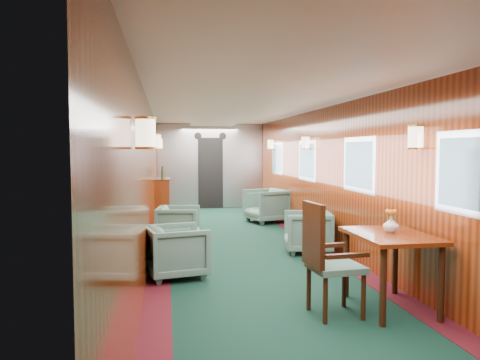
{
  "coord_description": "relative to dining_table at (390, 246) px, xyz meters",
  "views": [
    {
      "loc": [
        -1.24,
        -7.36,
        1.67
      ],
      "look_at": [
        0.0,
        0.48,
        1.15
      ],
      "focal_mm": 35.0,
      "sensor_mm": 36.0,
      "label": 1
    }
  ],
  "objects": [
    {
      "name": "room",
      "position": [
        -1.06,
        2.85,
        0.97
      ],
      "size": [
        12.0,
        12.1,
        2.4
      ],
      "color": "black",
      "rests_on": "ground"
    },
    {
      "name": "windows_right",
      "position": [
        0.42,
        3.1,
        0.78
      ],
      "size": [
        0.02,
        8.6,
        0.8
      ],
      "color": "silver",
      "rests_on": "ground"
    },
    {
      "name": "flower_vase",
      "position": [
        0.04,
        0.07,
        0.21
      ],
      "size": [
        0.18,
        0.18,
        0.16
      ],
      "primitive_type": "imported",
      "rotation": [
        0.0,
        0.0,
        -0.18
      ],
      "color": "beige",
      "rests_on": "dining_table"
    },
    {
      "name": "bulkhead",
      "position": [
        -1.06,
        8.76,
        0.52
      ],
      "size": [
        2.98,
        0.17,
        2.39
      ],
      "color": "#A8AAAF",
      "rests_on": "ground"
    },
    {
      "name": "armchair_left_near",
      "position": [
        -2.18,
        1.57,
        -0.33
      ],
      "size": [
        0.89,
        0.88,
        0.68
      ],
      "primitive_type": "imported",
      "rotation": [
        0.0,
        0.0,
        1.79
      ],
      "color": "#1C423D",
      "rests_on": "ground"
    },
    {
      "name": "side_chair",
      "position": [
        -0.74,
        -0.1,
        -0.05
      ],
      "size": [
        0.56,
        0.58,
        1.15
      ],
      "rotation": [
        0.0,
        0.0,
        0.1
      ],
      "color": "#1C423D",
      "rests_on": "ground"
    },
    {
      "name": "credenza",
      "position": [
        -2.4,
        6.61,
        -0.16
      ],
      "size": [
        0.35,
        1.11,
        1.27
      ],
      "color": "maroon",
      "rests_on": "ground"
    },
    {
      "name": "armchair_right_far",
      "position": [
        -0.04,
        5.89,
        -0.28
      ],
      "size": [
        1.06,
        1.05,
        0.77
      ],
      "primitive_type": "imported",
      "rotation": [
        0.0,
        0.0,
        -1.25
      ],
      "color": "#1C423D",
      "rests_on": "ground"
    },
    {
      "name": "dining_table",
      "position": [
        0.0,
        0.0,
        0.0
      ],
      "size": [
        0.74,
        1.06,
        0.79
      ],
      "rotation": [
        0.0,
        0.0,
        -0.0
      ],
      "color": "maroon",
      "rests_on": "ground"
    },
    {
      "name": "wall_sconces",
      "position": [
        -1.06,
        3.41,
        1.12
      ],
      "size": [
        2.97,
        7.97,
        0.25
      ],
      "color": "#FFE9C6",
      "rests_on": "ground"
    },
    {
      "name": "armchair_left_far",
      "position": [
        -2.1,
        3.76,
        -0.33
      ],
      "size": [
        0.83,
        0.81,
        0.67
      ],
      "primitive_type": "imported",
      "rotation": [
        0.0,
        0.0,
        1.44
      ],
      "color": "#1C423D",
      "rests_on": "ground"
    },
    {
      "name": "armchair_right_near",
      "position": [
        -0.05,
        2.72,
        -0.33
      ],
      "size": [
        0.85,
        0.84,
        0.67
      ],
      "primitive_type": "imported",
      "rotation": [
        0.0,
        0.0,
        -1.75
      ],
      "color": "#1C423D",
      "rests_on": "ground"
    }
  ]
}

